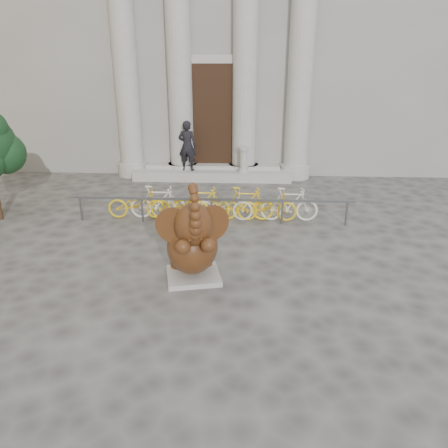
{
  "coord_description": "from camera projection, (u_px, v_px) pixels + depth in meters",
  "views": [
    {
      "loc": [
        1.32,
        -6.99,
        4.54
      ],
      "look_at": [
        0.86,
        1.77,
        1.1
      ],
      "focal_mm": 35.0,
      "sensor_mm": 36.0,
      "label": 1
    }
  ],
  "objects": [
    {
      "name": "ground",
      "position": [
        174.0,
        312.0,
        8.22
      ],
      "size": [
        80.0,
        80.0,
        0.0
      ],
      "primitive_type": "plane",
      "color": "#474442",
      "rests_on": "ground"
    },
    {
      "name": "classical_building",
      "position": [
        220.0,
        19.0,
        19.93
      ],
      "size": [
        22.0,
        10.7,
        12.0
      ],
      "color": "gray",
      "rests_on": "ground"
    },
    {
      "name": "entrance_steps",
      "position": [
        212.0,
        174.0,
        16.9
      ],
      "size": [
        6.0,
        1.2,
        0.36
      ],
      "primitive_type": "cube",
      "color": "#A8A59E",
      "rests_on": "ground"
    },
    {
      "name": "elephant_statue",
      "position": [
        193.0,
        244.0,
        9.12
      ],
      "size": [
        1.47,
        1.75,
        2.24
      ],
      "rotation": [
        0.0,
        0.0,
        0.22
      ],
      "color": "#A8A59E",
      "rests_on": "ground"
    },
    {
      "name": "bike_rack",
      "position": [
        212.0,
        203.0,
        12.6
      ],
      "size": [
        8.0,
        0.53,
        1.0
      ],
      "color": "slate",
      "rests_on": "ground"
    },
    {
      "name": "pedestrian",
      "position": [
        187.0,
        146.0,
        16.4
      ],
      "size": [
        0.75,
        0.56,
        1.88
      ],
      "primitive_type": "imported",
      "rotation": [
        0.0,
        0.0,
        2.97
      ],
      "color": "black",
      "rests_on": "entrance_steps"
    },
    {
      "name": "balustrade_post",
      "position": [
        243.0,
        161.0,
        16.34
      ],
      "size": [
        0.39,
        0.39,
        0.95
      ],
      "color": "#A8A59E",
      "rests_on": "entrance_steps"
    }
  ]
}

